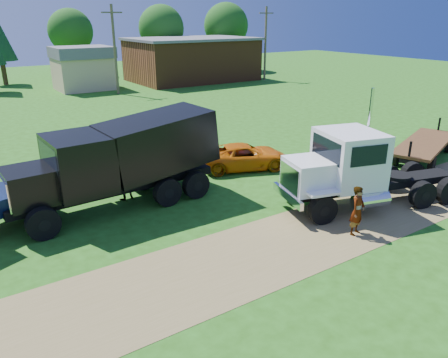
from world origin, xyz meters
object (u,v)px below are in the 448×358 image
black_dump_truck (123,158)px  white_semi_tractor (350,170)px  spectator_a (357,211)px  flatbed_trailer (424,146)px  orange_pickup (245,156)px

black_dump_truck → white_semi_tractor: bearing=-37.6°
white_semi_tractor → spectator_a: 2.71m
white_semi_tractor → flatbed_trailer: size_ratio=1.15×
flatbed_trailer → spectator_a: size_ratio=3.80×
orange_pickup → spectator_a: spectator_a is taller
black_dump_truck → flatbed_trailer: (17.01, -3.31, -1.40)m
orange_pickup → spectator_a: 8.66m
white_semi_tractor → spectator_a: (-1.71, -1.96, -0.74)m
black_dump_truck → flatbed_trailer: black_dump_truck is taller
white_semi_tractor → flatbed_trailer: white_semi_tractor is taller
white_semi_tractor → black_dump_truck: white_semi_tractor is taller
white_semi_tractor → orange_pickup: size_ratio=1.74×
spectator_a → black_dump_truck: bearing=114.7°
orange_pickup → black_dump_truck: bearing=119.0°
black_dump_truck → orange_pickup: 7.49m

